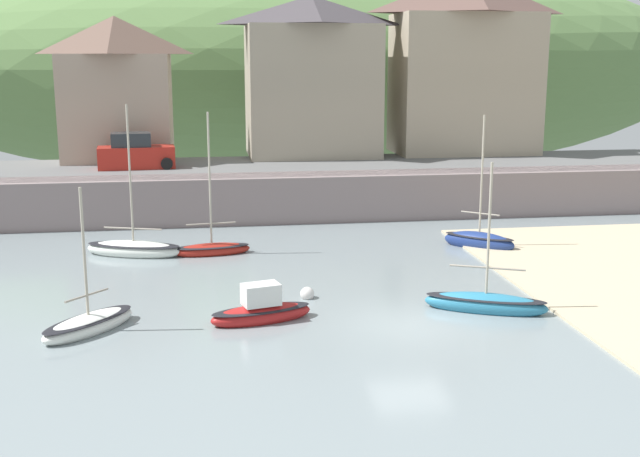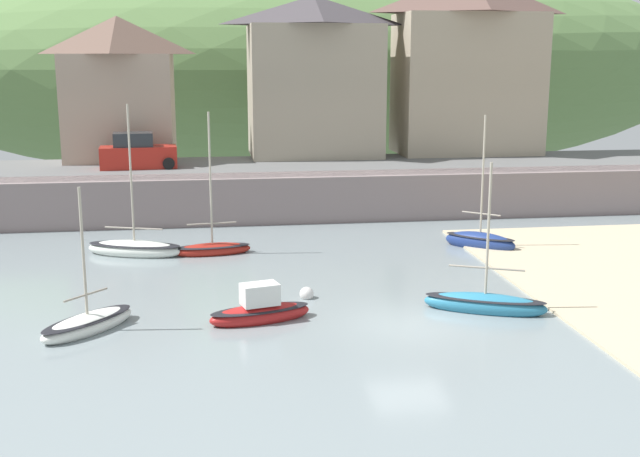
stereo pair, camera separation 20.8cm
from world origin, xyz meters
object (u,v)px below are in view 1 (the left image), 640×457
(sailboat_nearest_shore, at_px, (134,249))
(sailboat_blue_trim, at_px, (261,311))
(waterfront_building_centre, at_px, (312,76))
(rowboat_small_beached, at_px, (89,324))
(waterfront_building_left, at_px, (117,87))
(waterfront_building_right, at_px, (465,63))
(sailboat_tall_mast, at_px, (212,248))
(mooring_buoy, at_px, (307,294))
(parked_car_near_slipway, at_px, (135,154))
(sailboat_far_left, at_px, (486,303))
(motorboat_with_cabin, at_px, (479,240))

(sailboat_nearest_shore, xyz_separation_m, sailboat_blue_trim, (4.78, -9.53, 0.05))
(waterfront_building_centre, distance_m, rowboat_small_beached, 27.43)
(waterfront_building_left, distance_m, rowboat_small_beached, 25.25)
(waterfront_building_left, bearing_deg, waterfront_building_right, -0.00)
(sailboat_tall_mast, distance_m, mooring_buoy, 7.68)
(rowboat_small_beached, xyz_separation_m, mooring_buoy, (7.17, 2.44, -0.09))
(sailboat_nearest_shore, height_order, parked_car_near_slipway, sailboat_nearest_shore)
(waterfront_building_left, distance_m, sailboat_blue_trim, 25.87)
(sailboat_nearest_shore, xyz_separation_m, sailboat_far_left, (12.31, -9.61, -0.01))
(waterfront_building_left, relative_size, parked_car_near_slipway, 1.97)
(sailboat_blue_trim, relative_size, parked_car_near_slipway, 0.84)
(sailboat_tall_mast, xyz_separation_m, sailboat_nearest_shore, (-3.33, 0.33, 0.03))
(sailboat_nearest_shore, height_order, sailboat_blue_trim, sailboat_nearest_shore)
(sailboat_far_left, xyz_separation_m, parked_car_near_slipway, (-12.89, 19.78, 2.93))
(sailboat_blue_trim, bearing_deg, waterfront_building_right, 44.10)
(waterfront_building_right, distance_m, rowboat_small_beached, 32.55)
(parked_car_near_slipway, bearing_deg, sailboat_nearest_shore, -91.11)
(sailboat_nearest_shore, distance_m, sailboat_far_left, 15.62)
(waterfront_building_left, xyz_separation_m, motorboat_with_cabin, (17.01, -15.55, -6.32))
(waterfront_building_left, bearing_deg, rowboat_small_beached, -87.14)
(waterfront_building_right, xyz_separation_m, sailboat_blue_trim, (-14.72, -24.21, -7.66))
(motorboat_with_cabin, distance_m, sailboat_far_left, 9.20)
(sailboat_far_left, bearing_deg, waterfront_building_right, 97.62)
(sailboat_blue_trim, bearing_deg, waterfront_building_centre, 63.72)
(waterfront_building_left, bearing_deg, parked_car_near_slipway, -74.68)
(rowboat_small_beached, bearing_deg, sailboat_blue_trim, -46.96)
(waterfront_building_centre, xyz_separation_m, sailboat_blue_trim, (-5.01, -24.21, -6.92))
(waterfront_building_centre, height_order, sailboat_tall_mast, waterfront_building_centre)
(rowboat_small_beached, bearing_deg, mooring_buoy, -30.27)
(waterfront_building_right, height_order, mooring_buoy, waterfront_building_right)
(waterfront_building_left, xyz_separation_m, parked_car_near_slipway, (1.23, -4.50, -3.44))
(sailboat_blue_trim, bearing_deg, motorboat_with_cabin, 25.12)
(motorboat_with_cabin, bearing_deg, mooring_buoy, -102.51)
(sailboat_tall_mast, relative_size, sailboat_blue_trim, 1.78)
(rowboat_small_beached, bearing_deg, sailboat_far_left, -48.51)
(waterfront_building_left, distance_m, waterfront_building_right, 21.36)
(rowboat_small_beached, xyz_separation_m, sailboat_blue_trim, (5.38, 0.19, 0.09))
(motorboat_with_cabin, distance_m, parked_car_near_slipway, 19.48)
(sailboat_blue_trim, bearing_deg, sailboat_tall_mast, 84.40)
(sailboat_tall_mast, bearing_deg, motorboat_with_cabin, -10.21)
(waterfront_building_left, relative_size, sailboat_tall_mast, 1.33)
(mooring_buoy, bearing_deg, rowboat_small_beached, -161.25)
(waterfront_building_centre, distance_m, motorboat_with_cabin, 17.86)
(sailboat_tall_mast, height_order, parked_car_near_slipway, sailboat_tall_mast)
(mooring_buoy, bearing_deg, sailboat_far_left, -22.02)
(parked_car_near_slipway, height_order, mooring_buoy, parked_car_near_slipway)
(sailboat_nearest_shore, bearing_deg, mooring_buoy, -29.15)
(rowboat_small_beached, distance_m, sailboat_nearest_shore, 9.74)
(waterfront_building_centre, height_order, motorboat_with_cabin, waterfront_building_centre)
(sailboat_far_left, xyz_separation_m, mooring_buoy, (-5.73, 2.32, -0.13))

